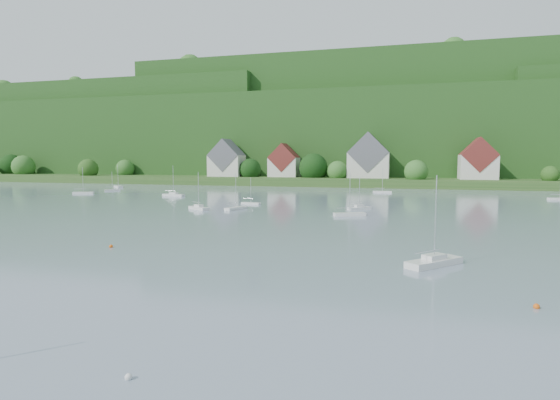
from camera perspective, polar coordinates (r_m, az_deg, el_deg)
far_shore_strip at (r=196.92m, az=9.82°, el=2.49°), size 600.00×60.00×3.00m
forested_ridge at (r=265.29m, az=11.40°, el=7.78°), size 620.00×181.22×69.89m
village_building_0 at (r=197.10m, az=-6.71°, el=4.86°), size 14.00×10.40×16.00m
village_building_1 at (r=191.12m, az=0.51°, el=4.66°), size 12.00×9.36×14.00m
village_building_2 at (r=184.32m, az=11.05°, el=5.01°), size 16.00×11.44×18.00m
village_building_3 at (r=183.72m, az=23.58°, el=4.41°), size 13.00×10.40×15.50m
near_sailboat_3 at (r=48.49m, az=18.77°, el=-7.28°), size 5.91×6.26×9.09m
mooring_buoy_1 at (r=24.97m, az=-18.47°, el=-20.55°), size 0.38×0.38×0.38m
mooring_buoy_2 at (r=38.33m, az=29.48°, el=-11.74°), size 0.46×0.46×0.46m
mooring_buoy_3 at (r=58.94m, az=-20.43°, el=-5.59°), size 0.46×0.46×0.46m
far_sailboat_cluster at (r=115.81m, az=13.04°, el=-0.02°), size 196.53×71.75×8.71m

